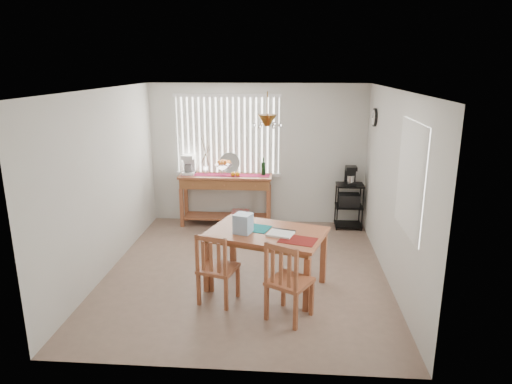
# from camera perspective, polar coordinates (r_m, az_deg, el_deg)

# --- Properties ---
(ground) EXTENTS (4.00, 4.50, 0.01)m
(ground) POSITION_cam_1_polar(r_m,az_deg,el_deg) (6.77, -1.21, -9.88)
(ground) COLOR #8D705F
(room_shell) EXTENTS (4.20, 4.70, 2.70)m
(room_shell) POSITION_cam_1_polar(r_m,az_deg,el_deg) (6.25, -1.25, 4.37)
(room_shell) COLOR silver
(room_shell) RESTS_ON ground
(sideboard) EXTENTS (1.70, 0.48, 0.96)m
(sideboard) POSITION_cam_1_polar(r_m,az_deg,el_deg) (8.45, -3.73, 0.54)
(sideboard) COLOR #9E5635
(sideboard) RESTS_ON ground
(sideboard_items) EXTENTS (1.62, 0.41, 0.73)m
(sideboard_items) POSITION_cam_1_polar(r_m,az_deg,el_deg) (8.42, -5.76, 3.18)
(sideboard_items) COLOR maroon
(sideboard_items) RESTS_ON sideboard
(wire_cart) EXTENTS (0.49, 0.39, 0.83)m
(wire_cart) POSITION_cam_1_polar(r_m,az_deg,el_deg) (8.51, 11.55, -1.19)
(wire_cart) COLOR black
(wire_cart) RESTS_ON ground
(cart_items) EXTENTS (0.19, 0.23, 0.34)m
(cart_items) POSITION_cam_1_polar(r_m,az_deg,el_deg) (8.39, 11.72, 2.00)
(cart_items) COLOR black
(cart_items) RESTS_ON wire_cart
(dining_table) EXTENTS (1.71, 1.36, 0.80)m
(dining_table) POSITION_cam_1_polar(r_m,az_deg,el_deg) (6.05, 1.31, -5.74)
(dining_table) COLOR #9E5635
(dining_table) RESTS_ON ground
(table_items) EXTENTS (1.12, 0.85, 0.26)m
(table_items) POSITION_cam_1_polar(r_m,az_deg,el_deg) (5.92, -0.43, -4.29)
(table_items) COLOR #16777E
(table_items) RESTS_ON dining_table
(chair_left) EXTENTS (0.54, 0.54, 0.94)m
(chair_left) POSITION_cam_1_polar(r_m,az_deg,el_deg) (5.77, -4.93, -9.51)
(chair_left) COLOR #9E5635
(chair_left) RESTS_ON ground
(chair_right) EXTENTS (0.62, 0.62, 0.98)m
(chair_right) POSITION_cam_1_polar(r_m,az_deg,el_deg) (5.40, 3.99, -11.13)
(chair_right) COLOR #9E5635
(chair_right) RESTS_ON ground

